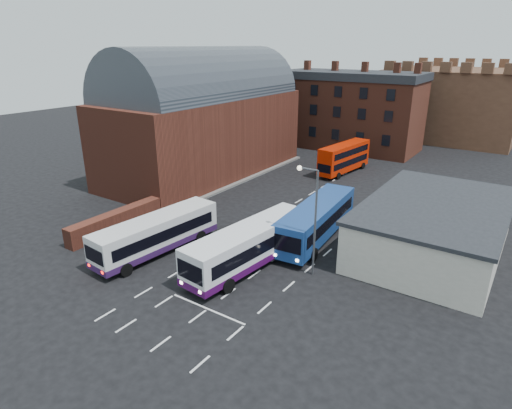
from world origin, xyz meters
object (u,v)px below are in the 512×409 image
Objects in this scene: bus_blue at (317,219)px; street_lamp at (312,212)px; bus_white_inbound at (250,244)px; pedestrian_red at (95,260)px; bus_white_outbound at (157,232)px; pedestrian_beige at (98,256)px; bus_red_double at (344,158)px.

street_lamp is (2.31, -5.67, 3.02)m from bus_blue.
bus_white_inbound is 7.57m from bus_blue.
bus_white_inbound is 7.03× the size of pedestrian_red.
street_lamp is (12.00, 3.92, 3.15)m from bus_white_outbound.
pedestrian_beige is at bearing -112.89° from bus_white_outbound.
bus_red_double is at bearing -129.83° from pedestrian_beige.
bus_blue reaches higher than pedestrian_beige.
bus_white_inbound is 7.78× the size of pedestrian_beige.
pedestrian_beige is at bearing 44.57° from bus_blue.
bus_red_double is 35.26m from pedestrian_beige.
street_lamp reaches higher than pedestrian_red.
pedestrian_red is (-4.98, -35.36, -1.18)m from bus_red_double.
street_lamp is at bearing -172.88° from pedestrian_red.
pedestrian_beige is (-0.50, 0.55, -0.08)m from pedestrian_red.
bus_blue is (9.69, 9.59, 0.13)m from bus_white_outbound.
pedestrian_beige is (-11.92, -13.80, -1.16)m from bus_blue.
pedestrian_red is 0.75m from pedestrian_beige.
street_lamp is 5.22× the size of pedestrian_beige.
bus_white_outbound is 8.00m from bus_white_inbound.
street_lamp is at bearing 115.30° from bus_red_double.
bus_white_inbound reaches higher than pedestrian_red.
pedestrian_red is (-1.73, -4.76, -0.95)m from bus_white_outbound.
street_lamp is 16.91m from pedestrian_beige.
bus_blue is 7.80× the size of pedestrian_beige.
bus_blue is 7.05× the size of pedestrian_red.
bus_blue is 18.27m from pedestrian_beige.
bus_white_outbound is 0.94× the size of bus_white_inbound.
bus_red_double reaches higher than bus_blue.
bus_white_outbound is at bearing -135.16° from pedestrian_red.
bus_red_double is at bearing -75.02° from bus_white_inbound.
bus_blue is 1.50× the size of street_lamp.
pedestrian_red is at bearing 46.87° from bus_blue.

